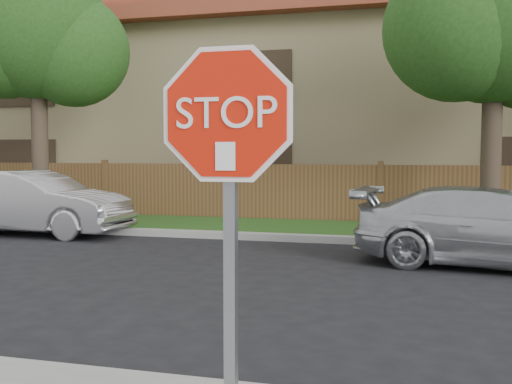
# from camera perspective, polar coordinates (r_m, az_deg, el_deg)

# --- Properties ---
(far_curb) EXTENTS (70.00, 0.30, 0.15)m
(far_curb) POSITION_cam_1_polar(r_m,az_deg,el_deg) (12.85, 10.88, -4.58)
(far_curb) COLOR gray
(far_curb) RESTS_ON ground
(grass_strip) EXTENTS (70.00, 3.00, 0.12)m
(grass_strip) POSITION_cam_1_polar(r_m,az_deg,el_deg) (14.48, 11.35, -3.69)
(grass_strip) COLOR #1E4714
(grass_strip) RESTS_ON ground
(fence) EXTENTS (70.00, 0.12, 1.60)m
(fence) POSITION_cam_1_polar(r_m,az_deg,el_deg) (15.99, 11.75, -0.32)
(fence) COLOR #52381D
(fence) RESTS_ON ground
(apartment_building) EXTENTS (35.20, 9.20, 7.20)m
(apartment_building) POSITION_cam_1_polar(r_m,az_deg,el_deg) (21.60, 12.71, 7.99)
(apartment_building) COLOR #92855B
(apartment_building) RESTS_ON ground
(tree_left) EXTENTS (4.80, 3.90, 7.78)m
(tree_left) POSITION_cam_1_polar(r_m,az_deg,el_deg) (17.52, -20.33, 14.42)
(tree_left) COLOR #382B21
(tree_left) RESTS_ON ground
(tree_mid) EXTENTS (4.80, 3.90, 7.35)m
(tree_mid) POSITION_cam_1_polar(r_m,az_deg,el_deg) (14.49, 21.91, 15.26)
(tree_mid) COLOR #382B21
(tree_mid) RESTS_ON ground
(stop_sign) EXTENTS (1.01, 0.13, 2.55)m
(stop_sign) POSITION_cam_1_polar(r_m,az_deg,el_deg) (3.20, -2.69, 1.63)
(stop_sign) COLOR gray
(stop_sign) RESTS_ON sidewalk_near
(sedan_left) EXTENTS (4.56, 1.63, 1.50)m
(sedan_left) POSITION_cam_1_polar(r_m,az_deg,el_deg) (14.93, -20.37, -0.97)
(sedan_left) COLOR silver
(sedan_left) RESTS_ON ground
(sedan_right) EXTENTS (4.85, 2.48, 1.35)m
(sedan_right) POSITION_cam_1_polar(r_m,az_deg,el_deg) (10.86, 21.75, -3.15)
(sedan_right) COLOR #B6BABD
(sedan_right) RESTS_ON ground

